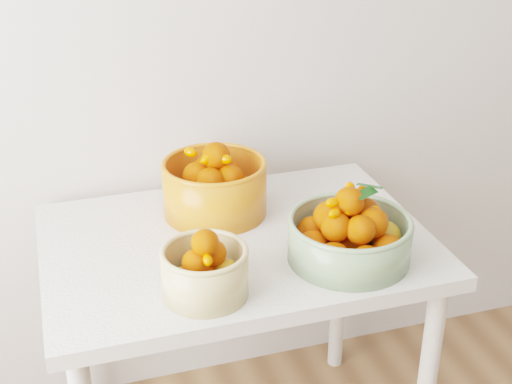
% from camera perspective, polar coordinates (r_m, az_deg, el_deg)
% --- Properties ---
extents(table, '(1.00, 0.70, 0.75)m').
position_cam_1_polar(table, '(1.92, -1.55, -6.20)').
color(table, silver).
rests_on(table, ground).
extents(bowl_cream, '(0.25, 0.25, 0.17)m').
position_cam_1_polar(bowl_cream, '(1.62, -4.10, -6.26)').
color(bowl_cream, tan).
rests_on(bowl_cream, table).
extents(bowl_green, '(0.32, 0.32, 0.20)m').
position_cam_1_polar(bowl_green, '(1.76, 7.44, -3.42)').
color(bowl_green, gray).
rests_on(bowl_green, table).
extents(bowl_orange, '(0.30, 0.30, 0.21)m').
position_cam_1_polar(bowl_orange, '(1.96, -3.33, 0.49)').
color(bowl_orange, orange).
rests_on(bowl_orange, table).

